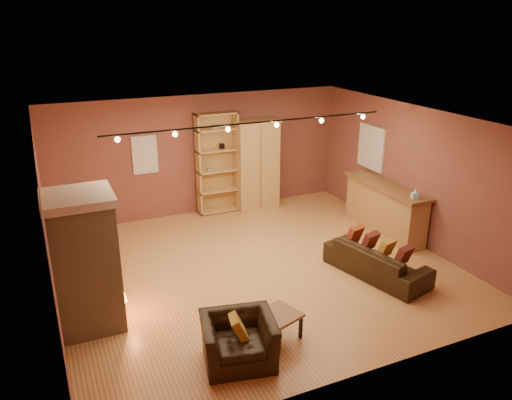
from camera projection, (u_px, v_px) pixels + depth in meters
name	position (u px, v px, depth m)	size (l,w,h in m)	color
floor	(257.00, 268.00, 9.37)	(7.00, 7.00, 0.00)	#AF773E
ceiling	(258.00, 120.00, 8.40)	(7.00, 7.00, 0.00)	#59301C
back_wall	(200.00, 155.00, 11.67)	(7.00, 0.02, 2.80)	brown
left_wall	(47.00, 231.00, 7.54)	(0.02, 6.50, 2.80)	brown
right_wall	(413.00, 174.00, 10.23)	(0.02, 6.50, 2.80)	brown
fireplace	(86.00, 262.00, 7.32)	(1.01, 0.98, 2.12)	tan
back_window	(145.00, 155.00, 11.10)	(0.56, 0.04, 0.86)	silver
bookcase	(216.00, 162.00, 11.75)	(0.98, 0.38, 2.40)	tan
armoire	(256.00, 164.00, 12.04)	(1.08, 0.61, 2.19)	tan
bar_counter	(385.00, 208.00, 10.75)	(0.61, 2.28, 1.09)	tan
tissue_box	(415.00, 194.00, 9.73)	(0.14, 0.14, 0.21)	#93C5EB
right_window	(371.00, 147.00, 11.33)	(0.05, 0.90, 1.00)	silver
loveseat	(377.00, 255.00, 8.99)	(1.03, 2.04, 0.80)	black
armchair	(238.00, 333.00, 6.72)	(1.10, 0.83, 0.86)	black
coffee_table	(279.00, 317.00, 7.24)	(0.68, 0.68, 0.41)	brown
track_rail	(253.00, 125.00, 8.61)	(5.20, 0.09, 0.13)	black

